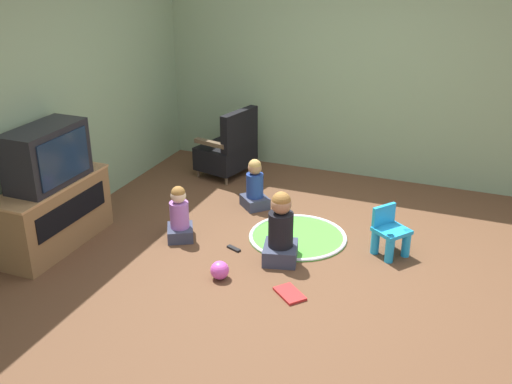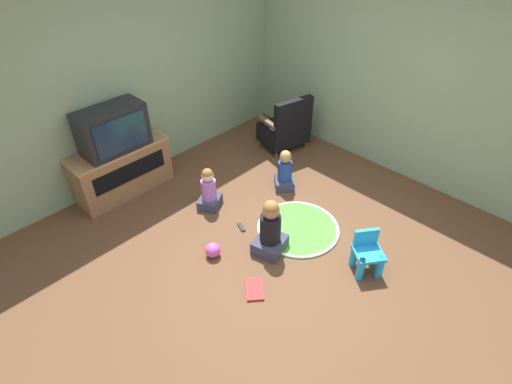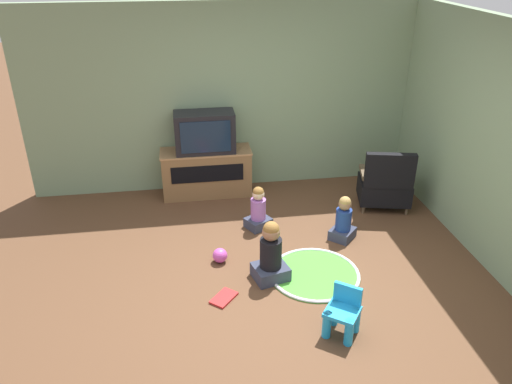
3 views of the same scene
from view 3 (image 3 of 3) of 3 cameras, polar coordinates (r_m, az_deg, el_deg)
The scene contains 13 objects.
ground_plane at distance 5.27m, azimuth 3.06°, elevation -10.44°, with size 30.00×30.00×0.00m, color brown.
wall_back at distance 6.90m, azimuth -3.54°, elevation 10.59°, with size 5.36×0.12×2.53m.
tv_cabinet at distance 6.92m, azimuth -5.66°, elevation 2.34°, with size 1.23×0.45×0.65m.
television at distance 6.69m, azimuth -5.87°, elevation 6.82°, with size 0.79×0.39×0.54m.
black_armchair at distance 6.72m, azimuth 14.56°, elevation 0.74°, with size 0.75×0.66×0.84m.
yellow_kid_chair at distance 4.65m, azimuth 9.86°, elevation -13.69°, with size 0.39×0.39×0.46m.
play_mat at distance 5.42m, azimuth 6.71°, elevation -9.27°, with size 0.97×0.97×0.04m.
child_watching_left at distance 6.10m, azimuth 0.26°, elevation -2.09°, with size 0.37×0.35×0.55m.
child_watching_center at distance 5.18m, azimuth 1.70°, elevation -7.17°, with size 0.41×0.38×0.68m.
child_watching_right at distance 5.97m, azimuth 9.96°, elevation -3.24°, with size 0.37×0.38×0.56m.
toy_ball at distance 5.56m, azimuth -4.14°, elevation -7.24°, with size 0.16×0.16×0.16m.
book at distance 5.07m, azimuth -3.70°, elevation -11.98°, with size 0.31×0.32×0.02m.
remote_control at distance 5.73m, azimuth 1.01°, elevation -6.88°, with size 0.10×0.16×0.02m.
Camera 3 is at (-0.91, -4.10, 3.18)m, focal length 35.00 mm.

